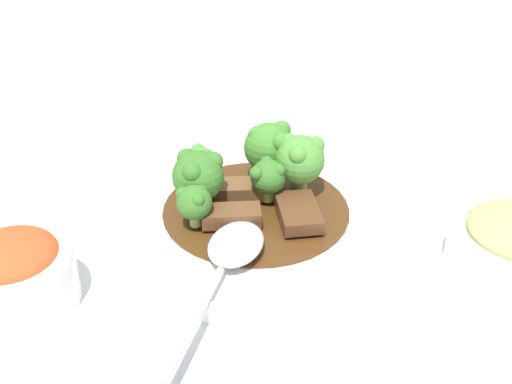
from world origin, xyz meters
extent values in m
plane|color=silver|center=(0.00, 0.00, 0.00)|extent=(4.00, 4.00, 0.00)
cylinder|color=white|center=(0.00, 0.00, 0.01)|extent=(0.29, 0.29, 0.01)
torus|color=white|center=(0.00, 0.00, 0.01)|extent=(0.29, 0.29, 0.01)
cylinder|color=#4C2D14|center=(0.00, 0.00, 0.01)|extent=(0.18, 0.18, 0.00)
cube|color=brown|center=(-0.01, -0.03, 0.03)|extent=(0.05, 0.08, 0.01)
cube|color=#56331E|center=(0.01, 0.04, 0.03)|extent=(0.07, 0.06, 0.01)
cube|color=brown|center=(0.03, -0.02, 0.03)|extent=(0.04, 0.06, 0.01)
cylinder|color=#7FA84C|center=(-0.04, 0.04, 0.03)|extent=(0.02, 0.02, 0.02)
sphere|color=#4C8E38|center=(-0.04, 0.04, 0.05)|extent=(0.05, 0.05, 0.05)
sphere|color=#4C8E38|center=(-0.02, 0.04, 0.07)|extent=(0.02, 0.02, 0.02)
sphere|color=#4C8E38|center=(-0.04, 0.05, 0.07)|extent=(0.02, 0.02, 0.02)
sphere|color=#4C8E38|center=(-0.04, 0.02, 0.07)|extent=(0.02, 0.02, 0.02)
cylinder|color=#8EB756|center=(0.04, -0.05, 0.03)|extent=(0.01, 0.01, 0.01)
sphere|color=#387028|center=(0.04, -0.05, 0.04)|extent=(0.03, 0.03, 0.03)
sphere|color=#387028|center=(0.05, -0.04, 0.05)|extent=(0.01, 0.01, 0.01)
sphere|color=#387028|center=(0.04, -0.04, 0.05)|extent=(0.01, 0.01, 0.01)
sphere|color=#387028|center=(0.05, -0.06, 0.05)|extent=(0.01, 0.01, 0.01)
cylinder|color=#8EB756|center=(-0.02, -0.06, 0.02)|extent=(0.01, 0.01, 0.01)
sphere|color=#4C8E38|center=(-0.02, -0.06, 0.04)|extent=(0.04, 0.04, 0.04)
sphere|color=#4C8E38|center=(-0.01, -0.05, 0.05)|extent=(0.02, 0.02, 0.02)
sphere|color=#4C8E38|center=(-0.03, -0.07, 0.05)|extent=(0.02, 0.02, 0.02)
sphere|color=#4C8E38|center=(-0.01, -0.07, 0.05)|extent=(0.02, 0.02, 0.02)
cylinder|color=#8EB756|center=(0.02, -0.05, 0.03)|extent=(0.02, 0.02, 0.02)
sphere|color=#387028|center=(0.02, -0.05, 0.05)|extent=(0.05, 0.05, 0.05)
sphere|color=#387028|center=(0.01, -0.04, 0.07)|extent=(0.02, 0.02, 0.02)
sphere|color=#387028|center=(0.01, -0.06, 0.07)|extent=(0.02, 0.02, 0.02)
sphere|color=#387028|center=(0.03, -0.05, 0.07)|extent=(0.02, 0.02, 0.02)
cylinder|color=#8EB756|center=(-0.05, 0.00, 0.03)|extent=(0.02, 0.02, 0.02)
sphere|color=#427F2D|center=(-0.05, 0.00, 0.05)|extent=(0.05, 0.05, 0.05)
sphere|color=#427F2D|center=(-0.07, 0.01, 0.07)|extent=(0.02, 0.02, 0.02)
sphere|color=#427F2D|center=(-0.05, -0.01, 0.07)|extent=(0.02, 0.02, 0.02)
sphere|color=#427F2D|center=(-0.04, 0.01, 0.07)|extent=(0.02, 0.02, 0.02)
cylinder|color=#8EB756|center=(-0.01, 0.01, 0.03)|extent=(0.01, 0.01, 0.01)
sphere|color=#387028|center=(-0.01, 0.01, 0.05)|extent=(0.03, 0.03, 0.03)
sphere|color=#387028|center=(-0.02, 0.01, 0.05)|extent=(0.01, 0.01, 0.01)
sphere|color=#387028|center=(0.00, 0.00, 0.05)|extent=(0.01, 0.01, 0.01)
sphere|color=#387028|center=(-0.01, 0.02, 0.05)|extent=(0.01, 0.01, 0.01)
ellipsoid|color=#B7B7BC|center=(0.07, 0.00, 0.03)|extent=(0.07, 0.05, 0.01)
cylinder|color=#B7B7BC|center=(0.17, -0.01, 0.02)|extent=(0.14, 0.01, 0.01)
cylinder|color=white|center=(0.16, -0.16, 0.00)|extent=(0.05, 0.05, 0.01)
cylinder|color=white|center=(0.16, -0.16, 0.02)|extent=(0.09, 0.09, 0.04)
torus|color=white|center=(0.16, -0.16, 0.04)|extent=(0.09, 0.09, 0.01)
ellipsoid|color=#D14C23|center=(0.16, -0.16, 0.05)|extent=(0.07, 0.07, 0.03)
cylinder|color=white|center=(-0.17, -0.10, 0.01)|extent=(0.07, 0.07, 0.01)
torus|color=white|center=(-0.17, -0.10, 0.01)|extent=(0.07, 0.07, 0.01)
camera|label=1|loc=(0.46, 0.11, 0.33)|focal=42.00mm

